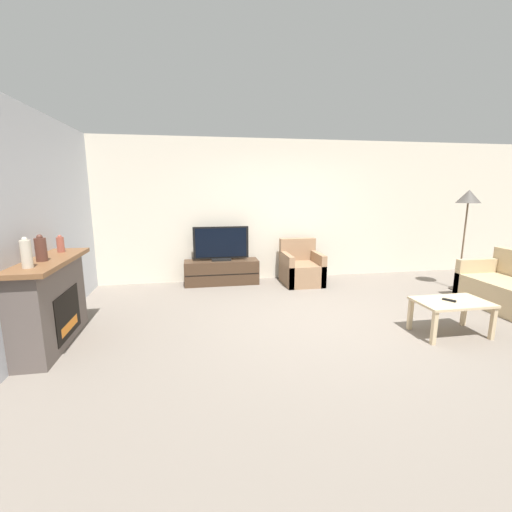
% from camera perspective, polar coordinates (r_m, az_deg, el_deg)
% --- Properties ---
extents(ground_plane, '(24.00, 24.00, 0.00)m').
position_cam_1_polar(ground_plane, '(4.78, 11.36, -10.87)').
color(ground_plane, slate).
extents(wall_back, '(12.00, 0.06, 2.70)m').
position_cam_1_polar(wall_back, '(6.79, 4.22, 7.56)').
color(wall_back, beige).
rests_on(wall_back, ground).
extents(wall_left, '(0.06, 12.00, 2.70)m').
position_cam_1_polar(wall_left, '(4.53, -34.27, 3.86)').
color(wall_left, silver).
rests_on(wall_left, ground).
extents(fireplace, '(0.47, 1.44, 1.01)m').
position_cam_1_polar(fireplace, '(4.54, -31.09, -6.58)').
color(fireplace, '#564C47').
rests_on(fireplace, ground).
extents(mantel_vase_left, '(0.10, 0.10, 0.31)m').
position_cam_1_polar(mantel_vase_left, '(4.01, -33.94, 0.37)').
color(mantel_vase_left, beige).
rests_on(mantel_vase_left, fireplace).
extents(mantel_vase_centre_left, '(0.11, 0.11, 0.29)m').
position_cam_1_polar(mantel_vase_centre_left, '(4.30, -32.22, 1.03)').
color(mantel_vase_centre_left, '#512D23').
rests_on(mantel_vase_centre_left, fireplace).
extents(mantel_vase_right, '(0.08, 0.08, 0.21)m').
position_cam_1_polar(mantel_vase_right, '(4.81, -29.81, 1.74)').
color(mantel_vase_right, '#994C3D').
rests_on(mantel_vase_right, fireplace).
extents(tv_stand, '(1.38, 0.42, 0.45)m').
position_cam_1_polar(tv_stand, '(6.49, -5.75, -2.68)').
color(tv_stand, '#422D1E').
rests_on(tv_stand, ground).
extents(tv, '(1.03, 0.18, 0.64)m').
position_cam_1_polar(tv, '(6.39, -5.84, 1.89)').
color(tv, black).
rests_on(tv, tv_stand).
extents(armchair, '(0.70, 0.76, 0.83)m').
position_cam_1_polar(armchair, '(6.54, 7.54, -2.18)').
color(armchair, '#937051').
rests_on(armchair, ground).
extents(coffee_table, '(0.86, 0.53, 0.43)m').
position_cam_1_polar(coffee_table, '(4.85, 29.82, -7.23)').
color(coffee_table, '#CCB289').
rests_on(coffee_table, ground).
extents(remote, '(0.12, 0.15, 0.02)m').
position_cam_1_polar(remote, '(4.81, 29.50, -6.42)').
color(remote, black).
rests_on(remote, coffee_table).
extents(floor_lamp, '(0.39, 0.39, 1.75)m').
position_cam_1_polar(floor_lamp, '(6.93, 31.86, 7.69)').
color(floor_lamp, black).
rests_on(floor_lamp, ground).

